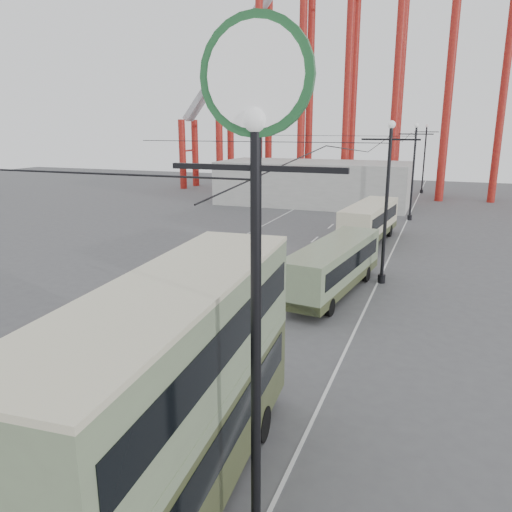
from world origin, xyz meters
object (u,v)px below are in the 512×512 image
at_px(double_decker_bus, 177,385).
at_px(single_decker_cream, 369,221).
at_px(pedestrian, 227,295).
at_px(single_decker_green, 334,265).
at_px(lamp_post_near, 256,194).

xyz_separation_m(double_decker_bus, single_decker_cream, (-0.03, 30.72, -1.46)).
bearing_deg(pedestrian, double_decker_bus, 88.05).
xyz_separation_m(double_decker_bus, single_decker_green, (0.05, 17.05, -1.58)).
height_order(double_decker_bus, single_decker_green, double_decker_bus).
bearing_deg(double_decker_bus, single_decker_cream, 85.85).
relative_size(lamp_post_near, single_decker_cream, 1.08).
xyz_separation_m(lamp_post_near, pedestrian, (-6.53, 13.14, -6.89)).
relative_size(lamp_post_near, double_decker_bus, 1.00).
relative_size(single_decker_green, pedestrian, 5.28).
bearing_deg(pedestrian, lamp_post_near, 95.42).
bearing_deg(lamp_post_near, single_decker_green, 97.22).
bearing_deg(lamp_post_near, single_decker_cream, 94.27).
distance_m(double_decker_bus, pedestrian, 13.01).
distance_m(lamp_post_near, pedestrian, 16.21).
height_order(double_decker_bus, single_decker_cream, double_decker_bus).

